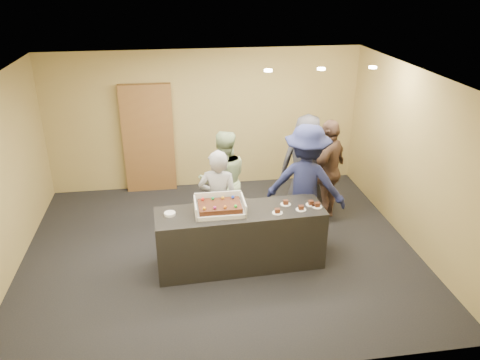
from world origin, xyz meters
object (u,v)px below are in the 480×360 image
at_px(person_sage_man, 223,181).
at_px(person_brown_extra, 328,171).
at_px(serving_counter, 240,238).
at_px(sheet_cake, 220,206).
at_px(plate_stack, 170,214).
at_px(storage_cabinet, 149,139).
at_px(person_navy_man, 306,184).
at_px(person_server_grey, 219,202).
at_px(person_dark_suit, 306,167).
at_px(cake_box, 220,208).

relative_size(person_sage_man, person_brown_extra, 0.95).
relative_size(serving_counter, person_brown_extra, 1.33).
distance_m(serving_counter, person_brown_extra, 2.13).
bearing_deg(sheet_cake, plate_stack, 178.37).
height_order(storage_cabinet, person_sage_man, storage_cabinet).
height_order(storage_cabinet, person_navy_man, storage_cabinet).
relative_size(serving_counter, person_navy_man, 1.25).
bearing_deg(person_sage_man, person_brown_extra, 178.92).
xyz_separation_m(storage_cabinet, person_server_grey, (1.08, -2.40, -0.22)).
bearing_deg(person_dark_suit, person_sage_man, 21.66).
height_order(cake_box, person_navy_man, person_navy_man).
bearing_deg(person_dark_suit, cake_box, 52.63).
distance_m(person_navy_man, person_brown_extra, 0.84).
height_order(serving_counter, person_dark_suit, person_dark_suit).
distance_m(plate_stack, person_sage_man, 1.45).
distance_m(serving_counter, person_dark_suit, 1.99).
height_order(serving_counter, person_sage_man, person_sage_man).
xyz_separation_m(plate_stack, person_brown_extra, (2.68, 1.19, -0.02)).
bearing_deg(plate_stack, person_server_grey, 30.72).
bearing_deg(person_server_grey, cake_box, 100.31).
bearing_deg(cake_box, person_server_grey, 86.14).
bearing_deg(person_server_grey, storage_cabinet, -51.50).
relative_size(sheet_cake, person_server_grey, 0.36).
xyz_separation_m(cake_box, person_brown_extra, (1.98, 1.18, -0.05)).
xyz_separation_m(plate_stack, person_server_grey, (0.72, 0.43, -0.09)).
xyz_separation_m(storage_cabinet, cake_box, (1.06, -2.82, -0.11)).
relative_size(storage_cabinet, sheet_cake, 3.55).
relative_size(sheet_cake, person_dark_suit, 0.32).
xyz_separation_m(cake_box, person_navy_man, (1.41, 0.57, 0.02)).
bearing_deg(cake_box, plate_stack, -179.51).
height_order(sheet_cake, person_server_grey, person_server_grey).
xyz_separation_m(serving_counter, person_dark_suit, (1.35, 1.39, 0.47)).
relative_size(plate_stack, person_brown_extra, 0.09).
bearing_deg(plate_stack, sheet_cake, -1.63).
distance_m(cake_box, person_dark_suit, 2.13).
distance_m(cake_box, person_sage_man, 1.16).
bearing_deg(cake_box, person_sage_man, 80.68).
xyz_separation_m(storage_cabinet, person_brown_extra, (3.04, -1.64, -0.16)).
bearing_deg(storage_cabinet, person_navy_man, -42.40).
bearing_deg(person_brown_extra, storage_cabinet, -75.19).
height_order(plate_stack, person_server_grey, person_server_grey).
height_order(person_brown_extra, person_dark_suit, person_dark_suit).
distance_m(storage_cabinet, person_navy_man, 3.34).
bearing_deg(sheet_cake, person_brown_extra, 31.33).
relative_size(cake_box, person_server_grey, 0.42).
bearing_deg(plate_stack, person_brown_extra, 23.91).
bearing_deg(cake_box, sheet_cake, -90.94).
xyz_separation_m(storage_cabinet, plate_stack, (0.36, -2.83, -0.13)).
height_order(cake_box, person_sage_man, person_sage_man).
height_order(serving_counter, person_server_grey, person_server_grey).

